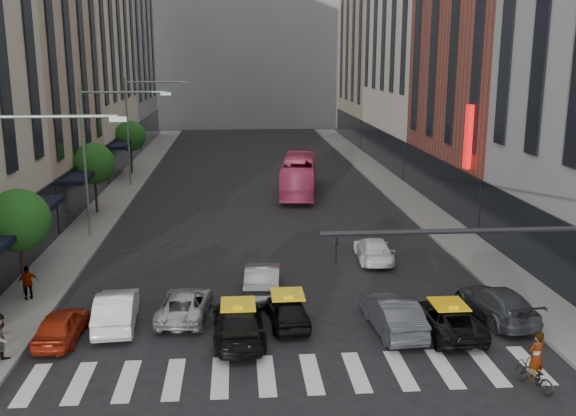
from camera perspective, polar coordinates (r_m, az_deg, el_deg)
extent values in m
plane|color=black|center=(21.97, 0.96, -16.38)|extent=(160.00, 160.00, 0.00)
cube|color=slate|center=(51.08, -15.37, 0.59)|extent=(3.00, 96.00, 0.15)
cube|color=slate|center=(51.93, 10.41, 1.05)|extent=(3.00, 96.00, 0.15)
cube|color=tan|center=(49.38, -23.13, 13.56)|extent=(8.00, 16.00, 24.00)
cube|color=gray|center=(85.45, -15.40, 15.59)|extent=(8.00, 18.00, 30.00)
cube|color=brown|center=(49.77, 18.32, 15.08)|extent=(8.00, 18.00, 26.00)
cube|color=tan|center=(86.16, 8.32, 15.22)|extent=(8.00, 18.00, 28.00)
cube|color=gray|center=(104.26, -3.76, 17.16)|extent=(30.00, 10.00, 36.00)
cylinder|color=black|center=(31.98, -22.53, -4.39)|extent=(0.18, 0.18, 3.15)
sphere|color=#123F12|center=(31.48, -22.84, -1.03)|extent=(2.88, 2.88, 2.88)
cylinder|color=black|center=(46.97, -16.73, 1.48)|extent=(0.18, 0.18, 3.15)
sphere|color=#123F12|center=(46.64, -16.88, 3.81)|extent=(2.88, 2.88, 2.88)
cylinder|color=black|center=(62.47, -13.76, 4.47)|extent=(0.18, 0.18, 3.15)
sphere|color=#123F12|center=(62.22, -13.85, 6.23)|extent=(2.88, 2.88, 2.88)
cylinder|color=gray|center=(24.01, -20.78, 7.60)|extent=(5.00, 0.12, 0.12)
cube|color=gray|center=(23.46, -14.84, 7.66)|extent=(0.60, 0.25, 0.18)
cylinder|color=gray|center=(40.53, -17.61, 3.82)|extent=(0.16, 0.16, 9.00)
cylinder|color=gray|center=(39.61, -14.46, 9.94)|extent=(5.00, 0.12, 0.12)
cube|color=gray|center=(39.27, -10.80, 9.95)|extent=(0.60, 0.25, 0.18)
cylinder|color=gray|center=(56.09, -14.05, 6.51)|extent=(0.16, 0.16, 9.00)
cylinder|color=gray|center=(55.43, -11.70, 10.92)|extent=(5.00, 0.12, 0.12)
cube|color=gray|center=(55.19, -9.07, 10.91)|extent=(0.60, 0.25, 0.18)
cylinder|color=black|center=(20.11, 17.12, -1.92)|extent=(10.00, 0.16, 0.16)
imported|color=black|center=(19.06, 4.31, -3.75)|extent=(0.13, 0.16, 0.80)
cube|color=red|center=(41.89, 15.73, 6.10)|extent=(0.30, 0.70, 4.00)
imported|color=maroon|center=(27.02, -19.49, -9.79)|extent=(1.64, 3.76, 1.26)
imported|color=white|center=(27.70, -15.00, -8.67)|extent=(1.87, 4.54, 1.46)
imported|color=#A5A6AB|center=(27.96, -9.16, -8.43)|extent=(2.37, 4.53, 1.22)
imported|color=black|center=(25.67, -4.43, -10.06)|extent=(2.18, 5.02, 1.44)
imported|color=black|center=(26.93, -0.05, -9.02)|extent=(1.85, 3.93, 1.30)
imported|color=#383A3E|center=(26.64, 9.29, -9.24)|extent=(1.91, 4.62, 1.49)
imported|color=black|center=(26.90, 14.01, -9.55)|extent=(2.12, 4.47, 1.23)
imported|color=#36383C|center=(28.88, 18.04, -8.04)|extent=(2.55, 4.98, 1.38)
imported|color=gray|center=(30.17, -2.26, -6.35)|extent=(1.92, 4.61, 1.48)
imported|color=white|center=(35.40, 7.60, -3.66)|extent=(1.99, 4.44, 1.26)
imported|color=#C0385F|center=(52.07, 0.98, 2.93)|extent=(3.95, 11.16, 3.04)
imported|color=black|center=(23.72, 21.04, -13.75)|extent=(1.13, 1.78, 0.88)
imported|color=gray|center=(23.16, 21.31, -10.81)|extent=(0.76, 0.62, 1.78)
imported|color=gray|center=(25.58, -24.07, -10.48)|extent=(0.98, 1.09, 1.83)
imported|color=gray|center=(31.42, -22.11, -6.17)|extent=(1.00, 0.75, 1.57)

